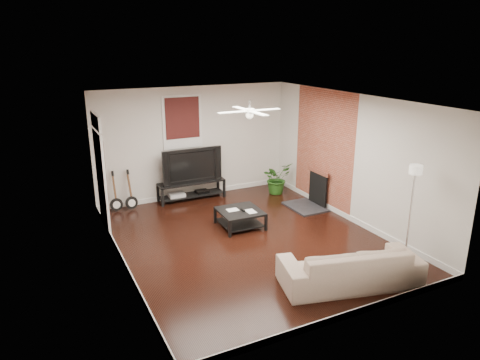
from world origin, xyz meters
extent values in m
cube|color=black|center=(0.00, 0.00, 0.00)|extent=(5.00, 6.00, 0.01)
cube|color=white|center=(0.00, 0.00, 2.80)|extent=(5.00, 6.00, 0.01)
cube|color=silver|center=(0.00, 3.00, 1.40)|extent=(5.00, 0.01, 2.80)
cube|color=silver|center=(0.00, -3.00, 1.40)|extent=(5.00, 0.01, 2.80)
cube|color=silver|center=(-2.50, 0.00, 1.40)|extent=(0.01, 6.00, 2.80)
cube|color=silver|center=(2.50, 0.00, 1.40)|extent=(0.01, 6.00, 2.80)
cube|color=#AA4E36|center=(2.49, 1.00, 1.40)|extent=(0.02, 2.20, 2.80)
cube|color=black|center=(2.20, 1.00, 0.46)|extent=(0.80, 1.10, 0.92)
cube|color=#39110F|center=(-0.30, 2.97, 1.95)|extent=(1.00, 0.06, 1.30)
cube|color=white|center=(-2.46, 1.90, 1.25)|extent=(0.08, 1.00, 2.50)
cube|color=black|center=(-0.19, 2.78, 0.24)|extent=(1.69, 0.45, 0.47)
imported|color=black|center=(-0.19, 2.80, 0.91)|extent=(1.51, 0.20, 0.87)
cube|color=black|center=(0.14, 0.67, 0.19)|extent=(0.91, 0.91, 0.37)
imported|color=#C4A993|center=(0.70, -2.23, 0.33)|extent=(2.42, 1.41, 0.66)
imported|color=#245718|center=(1.97, 2.23, 0.41)|extent=(0.87, 0.81, 0.82)
camera|label=1|loc=(-3.75, -7.22, 3.82)|focal=33.00mm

